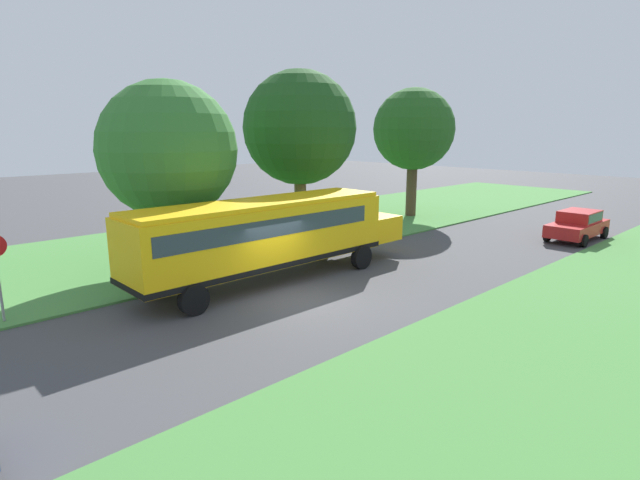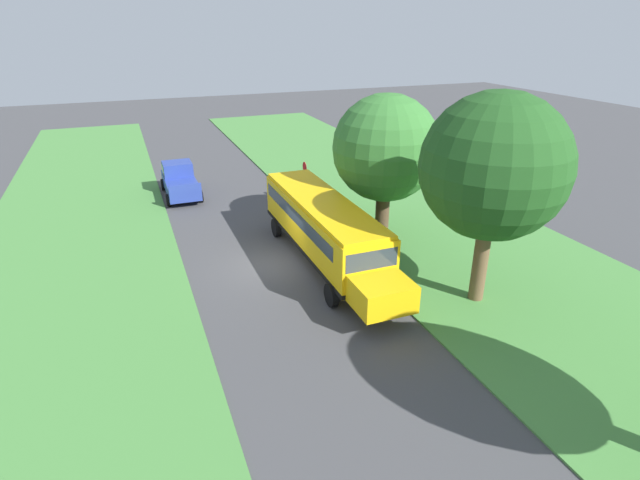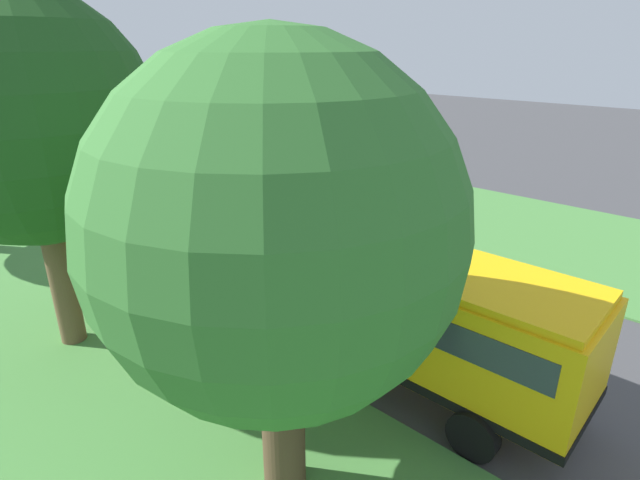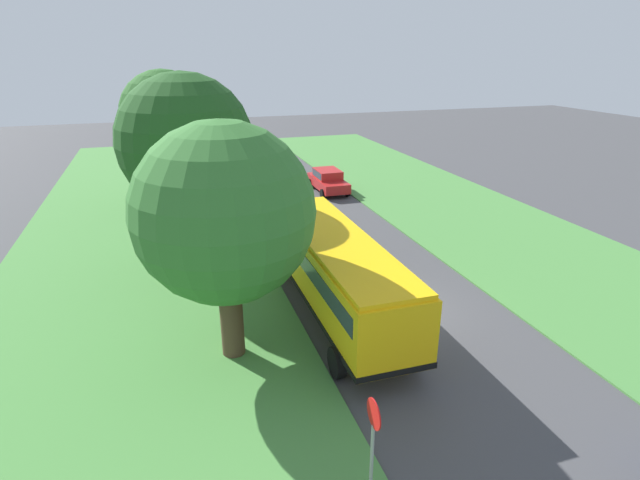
{
  "view_description": "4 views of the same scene",
  "coord_description": "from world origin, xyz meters",
  "px_view_note": "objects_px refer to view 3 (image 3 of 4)",
  "views": [
    {
      "loc": [
        12.24,
        -10.63,
        5.71
      ],
      "look_at": [
        -1.53,
        2.42,
        1.52
      ],
      "focal_mm": 28.0,
      "sensor_mm": 36.0,
      "label": 1
    },
    {
      "loc": [
        5.75,
        21.15,
        10.96
      ],
      "look_at": [
        -1.68,
        2.27,
        1.98
      ],
      "focal_mm": 28.0,
      "sensor_mm": 36.0,
      "label": 2
    },
    {
      "loc": [
        -11.21,
        -6.13,
        7.42
      ],
      "look_at": [
        -0.91,
        3.25,
        1.9
      ],
      "focal_mm": 28.0,
      "sensor_mm": 36.0,
      "label": 3
    },
    {
      "loc": [
        -8.22,
        -15.45,
        9.5
      ],
      "look_at": [
        -1.92,
        4.27,
        1.55
      ],
      "focal_mm": 28.0,
      "sensor_mm": 36.0,
      "label": 4
    }
  ],
  "objects_px": {
    "oak_tree_beside_bus": "(266,232)",
    "oak_tree_roadside_mid": "(29,122)",
    "school_bus": "(353,283)",
    "car_red_nearest": "(174,175)"
  },
  "relations": [
    {
      "from": "oak_tree_beside_bus",
      "to": "oak_tree_roadside_mid",
      "type": "bearing_deg",
      "value": 92.95
    },
    {
      "from": "car_red_nearest",
      "to": "oak_tree_roadside_mid",
      "type": "bearing_deg",
      "value": -133.01
    },
    {
      "from": "oak_tree_roadside_mid",
      "to": "oak_tree_beside_bus",
      "type": "bearing_deg",
      "value": -87.05
    },
    {
      "from": "school_bus",
      "to": "car_red_nearest",
      "type": "xyz_separation_m",
      "value": [
        5.33,
        16.48,
        -1.05
      ]
    },
    {
      "from": "school_bus",
      "to": "car_red_nearest",
      "type": "height_order",
      "value": "school_bus"
    },
    {
      "from": "school_bus",
      "to": "oak_tree_roadside_mid",
      "type": "distance_m",
      "value": 8.35
    },
    {
      "from": "car_red_nearest",
      "to": "oak_tree_beside_bus",
      "type": "bearing_deg",
      "value": -117.77
    },
    {
      "from": "school_bus",
      "to": "oak_tree_beside_bus",
      "type": "bearing_deg",
      "value": -157.91
    },
    {
      "from": "oak_tree_beside_bus",
      "to": "car_red_nearest",
      "type": "bearing_deg",
      "value": 62.23
    },
    {
      "from": "oak_tree_beside_bus",
      "to": "oak_tree_roadside_mid",
      "type": "height_order",
      "value": "oak_tree_roadside_mid"
    }
  ]
}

